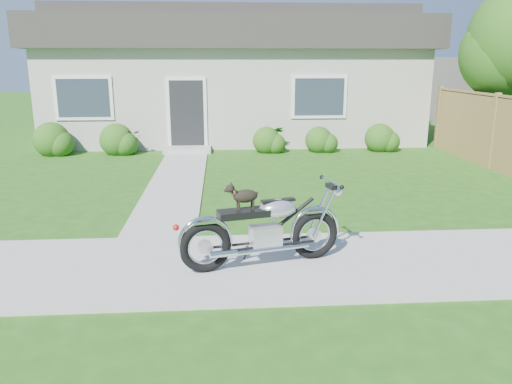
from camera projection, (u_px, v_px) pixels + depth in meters
ground at (260, 265)px, 6.68m from camera, size 80.00×80.00×0.00m
sidewalk at (260, 264)px, 6.67m from camera, size 24.00×2.20×0.04m
walkway at (178, 180)px, 11.40m from camera, size 1.20×8.00×0.03m
house at (234, 75)px, 17.70m from camera, size 12.60×7.03×4.50m
fence at (494, 132)px, 12.42m from camera, size 0.12×6.62×1.90m
shrub_row at (200, 140)px, 14.70m from camera, size 10.64×1.03×1.03m
potted_plant_left at (132, 142)px, 14.63m from camera, size 0.64×0.56×0.70m
potted_plant_right at (278, 139)px, 14.91m from camera, size 0.56×0.56×0.76m
motorcycle_with_dog at (265, 229)px, 6.47m from camera, size 2.19×0.84×1.12m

